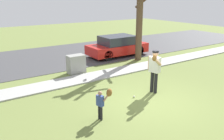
{
  "coord_description": "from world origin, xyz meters",
  "views": [
    {
      "loc": [
        -5.62,
        -5.79,
        3.73
      ],
      "look_at": [
        -0.82,
        1.4,
        1.0
      ],
      "focal_mm": 36.84,
      "sensor_mm": 36.0,
      "label": 1
    }
  ],
  "objects_px": {
    "person_adult": "(155,67)",
    "baseball": "(134,97)",
    "person_child": "(103,100)",
    "street_tree_near": "(140,12)",
    "utility_cabinet": "(76,64)",
    "parked_hatchback_red": "(117,46)"
  },
  "relations": [
    {
      "from": "person_adult",
      "to": "baseball",
      "type": "relative_size",
      "value": 23.81
    },
    {
      "from": "baseball",
      "to": "person_child",
      "type": "bearing_deg",
      "value": -158.2
    },
    {
      "from": "person_adult",
      "to": "street_tree_near",
      "type": "distance_m",
      "value": 5.58
    },
    {
      "from": "utility_cabinet",
      "to": "baseball",
      "type": "bearing_deg",
      "value": -82.12
    },
    {
      "from": "baseball",
      "to": "utility_cabinet",
      "type": "distance_m",
      "value": 4.09
    },
    {
      "from": "parked_hatchback_red",
      "to": "baseball",
      "type": "bearing_deg",
      "value": 60.53
    },
    {
      "from": "utility_cabinet",
      "to": "parked_hatchback_red",
      "type": "bearing_deg",
      "value": 25.77
    },
    {
      "from": "person_adult",
      "to": "parked_hatchback_red",
      "type": "height_order",
      "value": "person_adult"
    },
    {
      "from": "person_adult",
      "to": "person_child",
      "type": "relative_size",
      "value": 1.72
    },
    {
      "from": "person_adult",
      "to": "street_tree_near",
      "type": "relative_size",
      "value": 0.32
    },
    {
      "from": "baseball",
      "to": "street_tree_near",
      "type": "bearing_deg",
      "value": 48.52
    },
    {
      "from": "baseball",
      "to": "person_adult",
      "type": "bearing_deg",
      "value": -3.82
    },
    {
      "from": "person_adult",
      "to": "parked_hatchback_red",
      "type": "distance_m",
      "value": 6.44
    },
    {
      "from": "person_child",
      "to": "parked_hatchback_red",
      "type": "distance_m",
      "value": 8.46
    },
    {
      "from": "baseball",
      "to": "street_tree_near",
      "type": "height_order",
      "value": "street_tree_near"
    },
    {
      "from": "person_adult",
      "to": "person_child",
      "type": "xyz_separation_m",
      "value": [
        -2.84,
        -0.69,
        -0.43
      ]
    },
    {
      "from": "baseball",
      "to": "parked_hatchback_red",
      "type": "relative_size",
      "value": 0.02
    },
    {
      "from": "person_adult",
      "to": "baseball",
      "type": "height_order",
      "value": "person_adult"
    },
    {
      "from": "street_tree_near",
      "to": "parked_hatchback_red",
      "type": "distance_m",
      "value": 2.81
    },
    {
      "from": "baseball",
      "to": "street_tree_near",
      "type": "distance_m",
      "value": 6.49
    },
    {
      "from": "person_child",
      "to": "baseball",
      "type": "height_order",
      "value": "person_child"
    },
    {
      "from": "person_adult",
      "to": "person_child",
      "type": "height_order",
      "value": "person_adult"
    }
  ]
}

